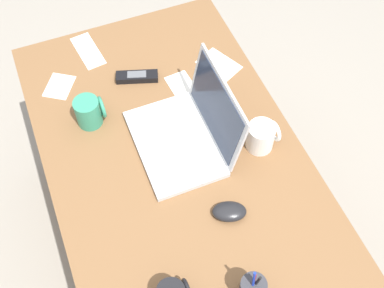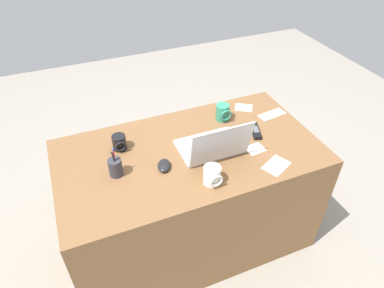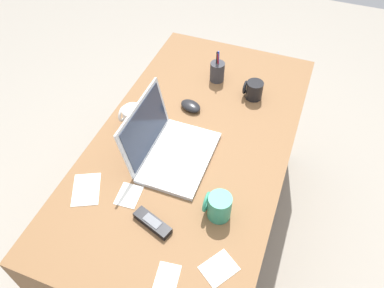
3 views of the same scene
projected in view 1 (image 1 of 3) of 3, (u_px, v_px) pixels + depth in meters
ground_plane at (185, 260)px, 2.15m from camera, size 6.00×6.00×0.00m
desk at (184, 225)px, 1.84m from camera, size 1.46×0.79×0.75m
laptop at (188, 132)px, 1.55m from camera, size 0.35×0.29×0.24m
computer_mouse at (229, 212)px, 1.44m from camera, size 0.10×0.12×0.03m
coffee_mug_white at (262, 136)px, 1.54m from camera, size 0.09×0.10×0.10m
coffee_mug_tall at (89, 112)px, 1.59m from camera, size 0.08×0.09×0.10m
cordless_phone at (137, 77)px, 1.73m from camera, size 0.09×0.15×0.03m
paper_note_near_laptop at (88, 51)px, 1.81m from camera, size 0.19×0.09×0.00m
paper_note_left at (59, 86)px, 1.72m from camera, size 0.14×0.13×0.00m
paper_note_right at (219, 65)px, 1.77m from camera, size 0.17×0.15×0.00m
paper_note_front at (181, 84)px, 1.72m from camera, size 0.11×0.09×0.00m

